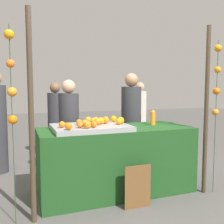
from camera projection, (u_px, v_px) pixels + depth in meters
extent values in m
plane|color=#565451|center=(116.00, 191.00, 3.50)|extent=(24.00, 24.00, 0.00)
cube|color=#1E4C1E|center=(116.00, 160.00, 3.46)|extent=(2.04, 0.83, 0.88)
cube|color=#9EA0A5|center=(91.00, 127.00, 3.24)|extent=(0.96, 0.69, 0.06)
sphere|color=orange|center=(80.00, 125.00, 3.01)|extent=(0.08, 0.08, 0.08)
sphere|color=orange|center=(94.00, 121.00, 3.34)|extent=(0.08, 0.08, 0.08)
sphere|color=orange|center=(96.00, 120.00, 3.48)|extent=(0.08, 0.08, 0.08)
sphere|color=orange|center=(106.00, 120.00, 3.38)|extent=(0.09, 0.09, 0.09)
sphere|color=orange|center=(62.00, 124.00, 3.03)|extent=(0.08, 0.08, 0.08)
sphere|color=orange|center=(79.00, 122.00, 3.24)|extent=(0.07, 0.07, 0.07)
sphere|color=orange|center=(119.00, 121.00, 3.28)|extent=(0.08, 0.08, 0.08)
sphere|color=orange|center=(88.00, 120.00, 3.42)|extent=(0.09, 0.09, 0.09)
sphere|color=orange|center=(101.00, 121.00, 3.33)|extent=(0.09, 0.09, 0.09)
sphere|color=orange|center=(106.00, 119.00, 3.59)|extent=(0.07, 0.07, 0.07)
sphere|color=orange|center=(94.00, 124.00, 3.03)|extent=(0.08, 0.08, 0.08)
sphere|color=orange|center=(87.00, 125.00, 2.97)|extent=(0.09, 0.09, 0.09)
sphere|color=orange|center=(97.00, 121.00, 3.25)|extent=(0.09, 0.09, 0.09)
sphere|color=orange|center=(85.00, 123.00, 3.12)|extent=(0.08, 0.08, 0.08)
sphere|color=orange|center=(69.00, 126.00, 2.85)|extent=(0.08, 0.08, 0.08)
sphere|color=orange|center=(114.00, 119.00, 3.56)|extent=(0.09, 0.09, 0.09)
sphere|color=orange|center=(121.00, 120.00, 3.37)|extent=(0.09, 0.09, 0.09)
cylinder|color=orange|center=(153.00, 118.00, 3.68)|extent=(0.07, 0.07, 0.19)
cylinder|color=yellow|center=(153.00, 111.00, 3.67)|extent=(0.04, 0.04, 0.02)
cube|color=brown|center=(138.00, 187.00, 2.97)|extent=(0.33, 0.01, 0.52)
cube|color=black|center=(137.00, 187.00, 2.98)|extent=(0.31, 0.02, 0.50)
cylinder|color=#333338|center=(69.00, 136.00, 3.93)|extent=(0.31, 0.31, 1.33)
sphere|color=tan|center=(68.00, 87.00, 3.86)|extent=(0.21, 0.21, 0.21)
cylinder|color=#333338|center=(131.00, 129.00, 4.31)|extent=(0.33, 0.33, 1.43)
sphere|color=#A87A59|center=(131.00, 80.00, 4.23)|extent=(0.22, 0.22, 0.22)
cylinder|color=#333338|center=(56.00, 126.00, 5.11)|extent=(0.31, 0.31, 1.32)
sphere|color=brown|center=(55.00, 88.00, 5.04)|extent=(0.21, 0.21, 0.21)
cylinder|color=beige|center=(140.00, 120.00, 6.00)|extent=(0.31, 0.31, 1.34)
sphere|color=tan|center=(140.00, 87.00, 5.93)|extent=(0.21, 0.21, 0.21)
cylinder|color=#473828|center=(31.00, 118.00, 2.59)|extent=(0.06, 0.06, 2.21)
cylinder|color=#473828|center=(206.00, 111.00, 3.35)|extent=(0.06, 0.06, 2.21)
cylinder|color=#2D4C23|center=(13.00, 127.00, 2.55)|extent=(0.01, 0.01, 2.03)
sphere|color=orange|center=(9.00, 34.00, 2.46)|extent=(0.10, 0.10, 0.10)
sphere|color=orange|center=(10.00, 64.00, 2.50)|extent=(0.08, 0.08, 0.08)
sphere|color=orange|center=(12.00, 92.00, 2.53)|extent=(0.10, 0.10, 0.10)
sphere|color=orange|center=(13.00, 120.00, 2.55)|extent=(0.09, 0.09, 0.09)
cylinder|color=#2D4C23|center=(216.00, 118.00, 3.37)|extent=(0.01, 0.01, 2.03)
sphere|color=orange|center=(218.00, 48.00, 3.30)|extent=(0.09, 0.09, 0.09)
sphere|color=orange|center=(218.00, 70.00, 3.31)|extent=(0.09, 0.09, 0.09)
sphere|color=orange|center=(216.00, 91.00, 3.34)|extent=(0.09, 0.09, 0.09)
sphere|color=orange|center=(215.00, 112.00, 3.37)|extent=(0.09, 0.09, 0.09)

